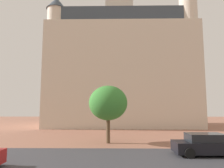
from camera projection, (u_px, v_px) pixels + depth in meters
The scene contains 5 objects.
ground_plane at pixel (118, 161), 12.03m from camera, with size 120.00×120.00×0.00m, color #93604C.
street_asphalt_strip at pixel (118, 162), 11.76m from camera, with size 120.00×7.85×0.00m, color #38383D.
landmark_building at pixel (121, 69), 36.92m from camera, with size 24.51×13.75×32.47m.
car_black at pixel (205, 145), 13.45m from camera, with size 4.14×1.97×1.41m.
tree_curb_far at pixel (108, 103), 18.38m from camera, with size 3.47×3.47×5.11m.
Camera 1 is at (-0.17, -2.48, 3.11)m, focal length 32.66 mm.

